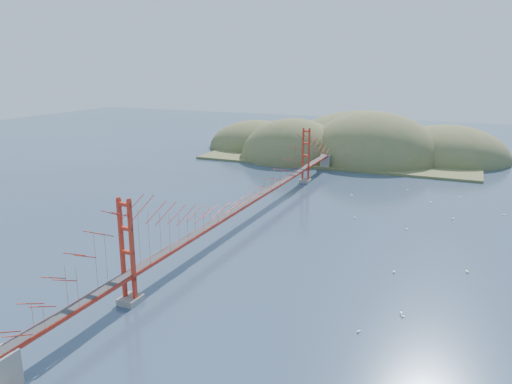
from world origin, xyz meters
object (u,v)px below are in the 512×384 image
at_px(sailboat_2, 403,315).
at_px(sailboat_1, 467,271).
at_px(sailboat_0, 394,271).
at_px(bridge, 247,180).

height_order(sailboat_2, sailboat_1, sailboat_1).
height_order(sailboat_1, sailboat_0, sailboat_1).
bearing_deg(bridge, sailboat_2, -38.47).
distance_m(bridge, sailboat_1, 34.35).
relative_size(sailboat_1, sailboat_0, 1.14).
xyz_separation_m(sailboat_1, sailboat_0, (-8.25, -3.66, -0.01)).
distance_m(bridge, sailboat_2, 35.38).
height_order(sailboat_2, sailboat_0, sailboat_0).
xyz_separation_m(bridge, sailboat_2, (27.17, -21.59, -6.87)).
relative_size(sailboat_2, sailboat_0, 0.86).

